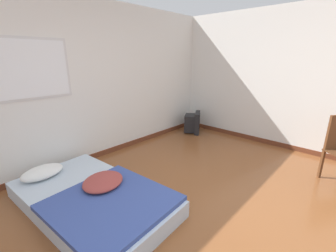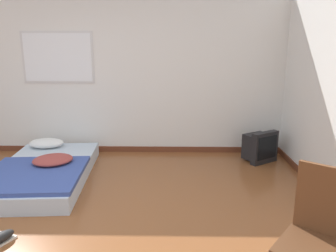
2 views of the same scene
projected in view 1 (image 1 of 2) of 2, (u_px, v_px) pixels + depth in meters
ground_plane at (208, 238)px, 2.22m from camera, size 20.00×20.00×0.00m
wall_back at (73, 85)px, 3.47m from camera, size 8.34×0.08×2.60m
wall_right at (306, 82)px, 3.95m from camera, size 0.08×7.39×2.60m
mattress_bed at (92, 197)px, 2.65m from camera, size 1.28×2.09×0.34m
crt_tv at (193, 123)px, 5.27m from camera, size 0.55×0.52×0.48m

